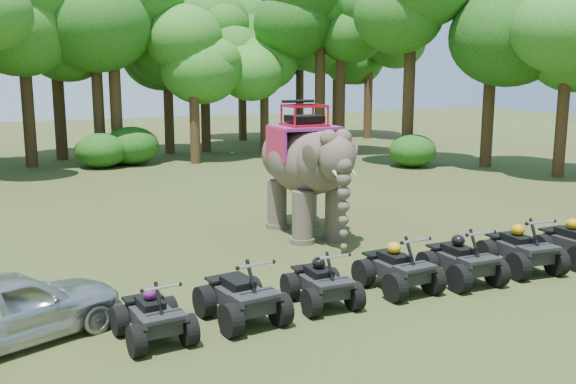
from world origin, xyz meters
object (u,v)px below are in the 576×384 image
at_px(atv_3, 398,262).
at_px(atv_4, 462,254).
at_px(atv_0, 153,309).
at_px(parked_car, 11,308).
at_px(atv_2, 322,276).
at_px(elephant, 305,169).
at_px(atv_1, 241,288).
at_px(atv_5, 521,243).

relative_size(atv_3, atv_4, 0.98).
relative_size(atv_0, atv_3, 0.91).
xyz_separation_m(parked_car, atv_0, (2.26, -0.94, -0.07)).
height_order(atv_2, atv_4, atv_4).
xyz_separation_m(elephant, atv_1, (-4.22, -5.49, -1.29)).
xyz_separation_m(atv_3, atv_5, (3.50, -0.13, 0.04)).
distance_m(elephant, atv_0, 8.33).
bearing_deg(atv_0, parked_car, 153.17).
bearing_deg(parked_car, atv_3, -114.91).
height_order(parked_car, atv_0, parked_car).
distance_m(atv_0, atv_5, 8.98).
relative_size(parked_car, atv_2, 2.39).
bearing_deg(elephant, atv_2, -110.63).
xyz_separation_m(parked_car, atv_3, (7.75, -0.63, -0.01)).
bearing_deg(atv_1, atv_4, -6.33).
bearing_deg(atv_1, atv_5, -5.98).
bearing_deg(atv_1, parked_car, 162.64).
relative_size(parked_car, atv_1, 2.19).
distance_m(elephant, atv_4, 5.77).
distance_m(elephant, parked_car, 9.57).
distance_m(elephant, atv_1, 7.05).
height_order(atv_1, atv_5, atv_5).
bearing_deg(atv_0, atv_2, -0.15).
height_order(atv_0, atv_1, atv_1).
height_order(atv_3, atv_5, atv_5).
height_order(parked_car, atv_4, parked_car).
height_order(elephant, atv_1, elephant).
height_order(atv_3, atv_4, atv_4).
bearing_deg(atv_0, elephant, 39.24).
height_order(atv_0, atv_4, atv_4).
xyz_separation_m(parked_car, atv_1, (4.01, -0.79, -0.00)).
xyz_separation_m(atv_0, atv_1, (1.75, 0.15, 0.07)).
height_order(atv_0, atv_3, atv_3).
bearing_deg(atv_1, atv_3, -3.79).
bearing_deg(atv_1, atv_2, -3.24).
relative_size(atv_1, atv_2, 1.09).
distance_m(parked_car, atv_5, 11.27).
distance_m(parked_car, atv_2, 5.85).
bearing_deg(atv_3, atv_2, 179.01).
distance_m(elephant, atv_3, 5.51).
relative_size(parked_car, atv_3, 2.22).
bearing_deg(atv_0, atv_3, -0.89).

